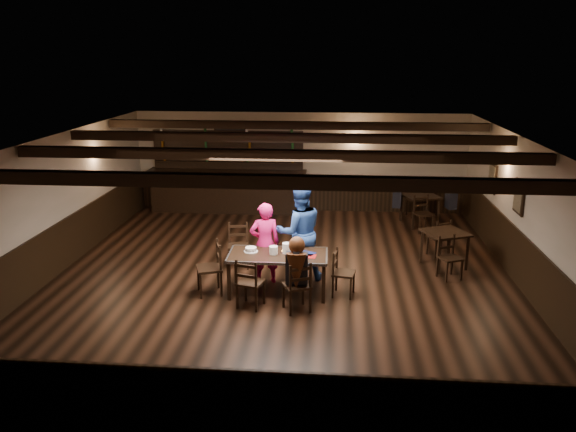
# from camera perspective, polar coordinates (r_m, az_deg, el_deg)

# --- Properties ---
(ground) EXTENTS (10.00, 10.00, 0.00)m
(ground) POSITION_cam_1_polar(r_m,az_deg,el_deg) (11.04, -0.53, -6.27)
(ground) COLOR black
(ground) RESTS_ON ground
(room_shell) EXTENTS (9.02, 10.02, 2.71)m
(room_shell) POSITION_cam_1_polar(r_m,az_deg,el_deg) (10.54, -0.48, 2.61)
(room_shell) COLOR beige
(room_shell) RESTS_ON ground
(dining_table) EXTENTS (1.80, 0.91, 0.75)m
(dining_table) POSITION_cam_1_polar(r_m,az_deg,el_deg) (10.13, -1.04, -4.23)
(dining_table) COLOR black
(dining_table) RESTS_ON ground
(chair_near_left) EXTENTS (0.51, 0.50, 0.90)m
(chair_near_left) POSITION_cam_1_polar(r_m,az_deg,el_deg) (9.60, -4.03, -6.50)
(chair_near_left) COLOR black
(chair_near_left) RESTS_ON ground
(chair_near_right) EXTENTS (0.55, 0.54, 0.90)m
(chair_near_right) POSITION_cam_1_polar(r_m,az_deg,el_deg) (9.44, 1.07, -6.85)
(chair_near_right) COLOR black
(chair_near_right) RESTS_ON ground
(chair_end_left) EXTENTS (0.56, 0.58, 0.98)m
(chair_end_left) POSITION_cam_1_polar(r_m,az_deg,el_deg) (10.25, -7.57, -4.81)
(chair_end_left) COLOR black
(chair_end_left) RESTS_ON ground
(chair_end_right) EXTENTS (0.45, 0.46, 0.85)m
(chair_end_right) POSITION_cam_1_polar(r_m,az_deg,el_deg) (10.15, 5.28, -5.38)
(chair_end_right) COLOR black
(chair_end_right) RESTS_ON ground
(chair_far_pushed) EXTENTS (0.48, 0.47, 0.91)m
(chair_far_pushed) POSITION_cam_1_polar(r_m,az_deg,el_deg) (11.52, -5.07, -2.55)
(chair_far_pushed) COLOR black
(chair_far_pushed) RESTS_ON ground
(woman_pink) EXTENTS (0.66, 0.52, 1.57)m
(woman_pink) POSITION_cam_1_polar(r_m,az_deg,el_deg) (10.58, -2.37, -2.77)
(woman_pink) COLOR #EE1A58
(woman_pink) RESTS_ON ground
(man_blue) EXTENTS (1.09, 0.96, 1.90)m
(man_blue) POSITION_cam_1_polar(r_m,az_deg,el_deg) (10.67, 1.16, -1.64)
(man_blue) COLOR navy
(man_blue) RESTS_ON ground
(seated_person) EXTENTS (0.37, 0.55, 0.89)m
(seated_person) POSITION_cam_1_polar(r_m,az_deg,el_deg) (9.37, 0.90, -4.81)
(seated_person) COLOR black
(seated_person) RESTS_ON ground
(cake) EXTENTS (0.26, 0.26, 0.08)m
(cake) POSITION_cam_1_polar(r_m,az_deg,el_deg) (10.23, -3.80, -3.43)
(cake) COLOR white
(cake) RESTS_ON dining_table
(plate_stack_a) EXTENTS (0.15, 0.15, 0.14)m
(plate_stack_a) POSITION_cam_1_polar(r_m,az_deg,el_deg) (10.09, -1.49, -3.48)
(plate_stack_a) COLOR white
(plate_stack_a) RESTS_ON dining_table
(plate_stack_b) EXTENTS (0.16, 0.16, 0.18)m
(plate_stack_b) POSITION_cam_1_polar(r_m,az_deg,el_deg) (10.14, -0.15, -3.26)
(plate_stack_b) COLOR white
(plate_stack_b) RESTS_ON dining_table
(tea_light) EXTENTS (0.05, 0.05, 0.06)m
(tea_light) POSITION_cam_1_polar(r_m,az_deg,el_deg) (10.17, -0.55, -3.61)
(tea_light) COLOR #A5A8AD
(tea_light) RESTS_ON dining_table
(salt_shaker) EXTENTS (0.04, 0.04, 0.10)m
(salt_shaker) POSITION_cam_1_polar(r_m,az_deg,el_deg) (9.97, 0.79, -3.87)
(salt_shaker) COLOR silver
(salt_shaker) RESTS_ON dining_table
(pepper_shaker) EXTENTS (0.04, 0.04, 0.10)m
(pepper_shaker) POSITION_cam_1_polar(r_m,az_deg,el_deg) (9.96, 1.33, -3.89)
(pepper_shaker) COLOR #A5A8AD
(pepper_shaker) RESTS_ON dining_table
(drink_glass) EXTENTS (0.08, 0.08, 0.12)m
(drink_glass) POSITION_cam_1_polar(r_m,az_deg,el_deg) (10.14, 0.55, -3.45)
(drink_glass) COLOR silver
(drink_glass) RESTS_ON dining_table
(menu_red) EXTENTS (0.34, 0.26, 0.00)m
(menu_red) POSITION_cam_1_polar(r_m,az_deg,el_deg) (10.01, 1.96, -4.07)
(menu_red) COLOR maroon
(menu_red) RESTS_ON dining_table
(menu_blue) EXTENTS (0.37, 0.33, 0.00)m
(menu_blue) POSITION_cam_1_polar(r_m,az_deg,el_deg) (10.16, 1.88, -3.76)
(menu_blue) COLOR #0D1341
(menu_blue) RESTS_ON dining_table
(bar_counter) EXTENTS (4.33, 0.70, 2.20)m
(bar_counter) POSITION_cam_1_polar(r_m,az_deg,el_deg) (15.56, -6.16, 3.13)
(bar_counter) COLOR black
(bar_counter) RESTS_ON ground
(back_table_a) EXTENTS (1.04, 1.04, 0.75)m
(back_table_a) POSITION_cam_1_polar(r_m,az_deg,el_deg) (11.82, 15.67, -2.03)
(back_table_a) COLOR black
(back_table_a) RESTS_ON ground
(back_table_b) EXTENTS (1.07, 1.07, 0.75)m
(back_table_b) POSITION_cam_1_polar(r_m,az_deg,el_deg) (14.69, 13.27, 1.70)
(back_table_b) COLOR black
(back_table_b) RESTS_ON ground
(bg_patron_left) EXTENTS (0.27, 0.38, 0.73)m
(bg_patron_left) POSITION_cam_1_polar(r_m,az_deg,el_deg) (14.45, 11.06, 2.33)
(bg_patron_left) COLOR black
(bg_patron_left) RESTS_ON ground
(bg_patron_right) EXTENTS (0.26, 0.38, 0.72)m
(bg_patron_right) POSITION_cam_1_polar(r_m,az_deg,el_deg) (14.62, 16.27, 2.12)
(bg_patron_right) COLOR black
(bg_patron_right) RESTS_ON ground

